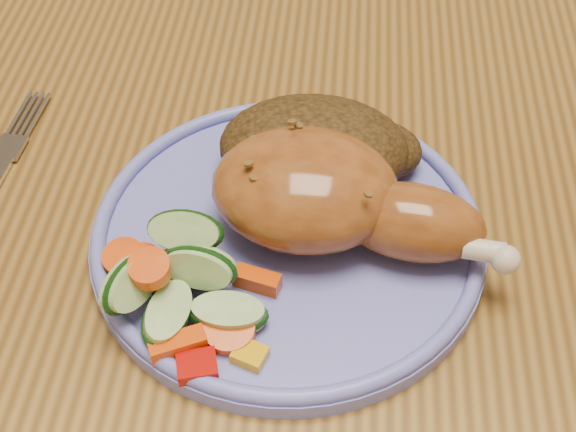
% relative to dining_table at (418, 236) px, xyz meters
% --- Properties ---
extents(dining_table, '(0.90, 1.40, 0.75)m').
position_rel_dining_table_xyz_m(dining_table, '(0.00, 0.00, 0.00)').
color(dining_table, brown).
rests_on(dining_table, ground).
extents(plate, '(0.26, 0.26, 0.01)m').
position_rel_dining_table_xyz_m(plate, '(-0.10, -0.09, 0.09)').
color(plate, '#686CCA').
rests_on(plate, dining_table).
extents(plate_rim, '(0.25, 0.25, 0.01)m').
position_rel_dining_table_xyz_m(plate_rim, '(-0.10, -0.09, 0.10)').
color(plate_rim, '#686CCA').
rests_on(plate_rim, plate).
extents(chicken_leg, '(0.19, 0.10, 0.06)m').
position_rel_dining_table_xyz_m(chicken_leg, '(-0.07, -0.08, 0.12)').
color(chicken_leg, '#95521F').
rests_on(chicken_leg, plate).
extents(rice_pilaf, '(0.14, 0.09, 0.06)m').
position_rel_dining_table_xyz_m(rice_pilaf, '(-0.08, -0.03, 0.12)').
color(rice_pilaf, '#432C10').
rests_on(rice_pilaf, plate).
extents(vegetable_pile, '(0.11, 0.11, 0.05)m').
position_rel_dining_table_xyz_m(vegetable_pile, '(-0.16, -0.15, 0.11)').
color(vegetable_pile, '#A50A05').
rests_on(vegetable_pile, plate).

